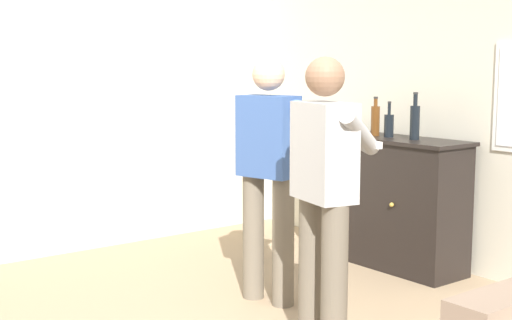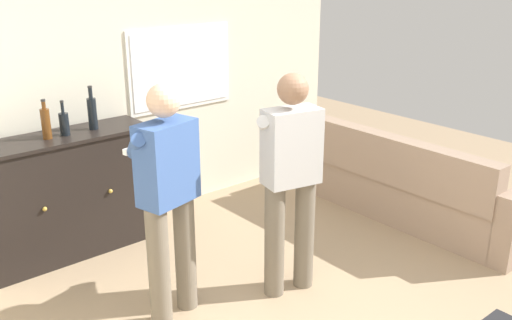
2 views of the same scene
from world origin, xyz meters
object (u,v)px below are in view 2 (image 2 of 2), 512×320
bottle_wine_green (46,123)px  person_standing_right (290,175)px  bottle_liquor_amber (92,112)px  couch (405,187)px  person_standing_left (167,193)px  bottle_spirits_clear (64,123)px  sideboard_cabinet (68,195)px

bottle_wine_green → person_standing_right: size_ratio=0.19×
bottle_liquor_amber → person_standing_right: person_standing_right is taller
couch → bottle_liquor_amber: 2.96m
couch → person_standing_left: person_standing_left is taller
bottle_liquor_amber → person_standing_left: 1.38m
person_standing_left → bottle_liquor_amber: bearing=84.8°
bottle_liquor_amber → person_standing_left: (-0.12, -1.35, -0.26)m
person_standing_right → bottle_spirits_clear: bearing=121.4°
sideboard_cabinet → person_standing_left: person_standing_left is taller
bottle_liquor_amber → couch: bearing=-30.8°
bottle_wine_green → person_standing_right: person_standing_right is taller
bottle_spirits_clear → person_standing_right: (0.99, -1.62, -0.22)m
bottle_wine_green → bottle_spirits_clear: bottle_wine_green is taller
person_standing_left → bottle_spirits_clear: bearing=95.6°
person_standing_left → person_standing_right: 0.90m
sideboard_cabinet → bottle_spirits_clear: bottle_spirits_clear is taller
bottle_wine_green → bottle_spirits_clear: (0.15, 0.00, -0.03)m
sideboard_cabinet → person_standing_right: 1.97m
couch → sideboard_cabinet: sideboard_cabinet is taller
person_standing_right → sideboard_cabinet: bearing=122.0°
person_standing_left → person_standing_right: (0.86, -0.28, 0.00)m
couch → person_standing_right: person_standing_right is taller
sideboard_cabinet → bottle_spirits_clear: (0.04, -0.02, 0.63)m
person_standing_left → person_standing_right: same height
sideboard_cabinet → person_standing_left: 1.42m
bottle_wine_green → bottle_liquor_amber: 0.40m
couch → bottle_wine_green: bottle_wine_green is taller
bottle_wine_green → person_standing_left: bearing=-78.3°
sideboard_cabinet → person_standing_left: (0.17, -1.35, 0.41)m
bottle_liquor_amber → person_standing_left: size_ratio=0.22×
person_standing_left → person_standing_right: bearing=-18.2°
couch → bottle_liquor_amber: size_ratio=6.41×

